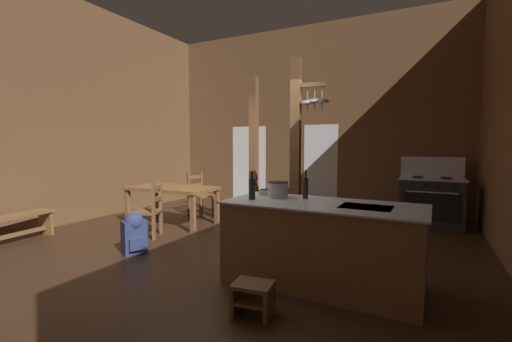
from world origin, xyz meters
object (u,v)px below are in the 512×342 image
object	(u,v)px
ladderback_chair_near_window	(149,210)
step_stool	(253,296)
kitchen_island	(321,244)
stove_range	(431,201)
bottle_short_on_counter	(252,188)
stockpot_on_counter	(278,190)
dining_table	(172,191)
backpack	(134,232)
mixing_bowl_on_counter	(267,192)
ladderback_chair_by_post	(199,195)
bottle_tall_on_counter	(305,187)

from	to	relation	value
ladderback_chair_near_window	step_stool	bearing A→B (deg)	-29.27
kitchen_island	stove_range	distance (m)	3.81
bottle_short_on_counter	stockpot_on_counter	bearing A→B (deg)	52.44
dining_table	backpack	world-z (taller)	dining_table
backpack	mixing_bowl_on_counter	world-z (taller)	mixing_bowl_on_counter
dining_table	stockpot_on_counter	bearing A→B (deg)	-25.57
stove_range	stockpot_on_counter	size ratio (longest dim) A/B	4.11
backpack	stockpot_on_counter	world-z (taller)	stockpot_on_counter
dining_table	bottle_short_on_counter	world-z (taller)	bottle_short_on_counter
dining_table	bottle_short_on_counter	distance (m)	3.11
ladderback_chair_by_post	bottle_short_on_counter	xyz separation A→B (m)	(2.69, -2.61, 0.60)
ladderback_chair_by_post	bottle_short_on_counter	size ratio (longest dim) A/B	2.82
bottle_short_on_counter	bottle_tall_on_counter	bearing A→B (deg)	32.68
dining_table	bottle_tall_on_counter	distance (m)	3.43
step_stool	ladderback_chair_near_window	distance (m)	3.20
stove_range	mixing_bowl_on_counter	xyz separation A→B (m)	(-1.92, -3.37, 0.47)
backpack	mixing_bowl_on_counter	xyz separation A→B (m)	(1.89, 0.43, 0.64)
stove_range	bottle_tall_on_counter	size ratio (longest dim) A/B	3.86
step_stool	ladderback_chair_by_post	distance (m)	4.65
stove_range	backpack	distance (m)	5.39
ladderback_chair_near_window	bottle_short_on_counter	distance (m)	2.53
mixing_bowl_on_counter	bottle_short_on_counter	bearing A→B (deg)	-91.08
backpack	step_stool	bearing A→B (deg)	-18.73
stove_range	backpack	world-z (taller)	stove_range
step_stool	bottle_tall_on_counter	size ratio (longest dim) A/B	1.15
ladderback_chair_near_window	mixing_bowl_on_counter	world-z (taller)	mixing_bowl_on_counter
ladderback_chair_by_post	mixing_bowl_on_counter	distance (m)	3.52
bottle_tall_on_counter	stove_range	bearing A→B (deg)	67.87
step_stool	ladderback_chair_by_post	xyz separation A→B (m)	(-3.12, 3.44, 0.27)
dining_table	mixing_bowl_on_counter	distance (m)	2.92
dining_table	bottle_short_on_counter	xyz separation A→B (m)	(2.62, -1.63, 0.40)
dining_table	mixing_bowl_on_counter	size ratio (longest dim) A/B	8.42
bottle_tall_on_counter	dining_table	bearing A→B (deg)	157.84
dining_table	stockpot_on_counter	world-z (taller)	stockpot_on_counter
ladderback_chair_near_window	bottle_tall_on_counter	size ratio (longest dim) A/B	2.78
kitchen_island	mixing_bowl_on_counter	distance (m)	0.98
ladderback_chair_by_post	backpack	distance (m)	2.77
ladderback_chair_by_post	bottle_tall_on_counter	bearing A→B (deg)	-35.06
ladderback_chair_near_window	backpack	bearing A→B (deg)	-59.26
backpack	bottle_tall_on_counter	world-z (taller)	bottle_tall_on_counter
mixing_bowl_on_counter	bottle_tall_on_counter	xyz separation A→B (m)	(0.53, -0.05, 0.10)
kitchen_island	bottle_short_on_counter	distance (m)	1.01
stove_range	stockpot_on_counter	world-z (taller)	stove_range
bottle_short_on_counter	ladderback_chair_by_post	bearing A→B (deg)	135.81
bottle_tall_on_counter	ladderback_chair_by_post	bearing A→B (deg)	144.94
ladderback_chair_near_window	ladderback_chair_by_post	world-z (taller)	same
stockpot_on_counter	bottle_tall_on_counter	bearing A→B (deg)	11.86
kitchen_island	stockpot_on_counter	world-z (taller)	stockpot_on_counter
ladderback_chair_by_post	mixing_bowl_on_counter	xyz separation A→B (m)	(2.69, -2.22, 0.50)
mixing_bowl_on_counter	dining_table	bearing A→B (deg)	154.75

